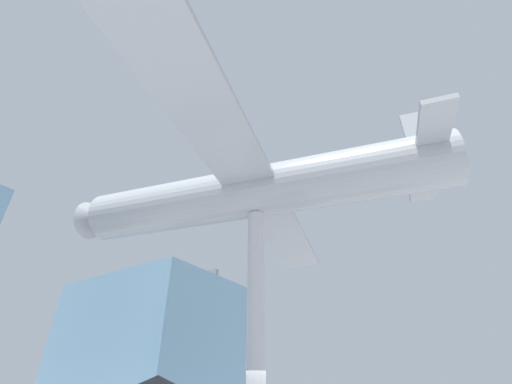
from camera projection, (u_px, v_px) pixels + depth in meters
glass_pavilion_right at (154, 351)px, 25.85m from camera, size 9.98×12.14×10.20m
support_pylon_central at (256, 322)px, 11.17m from camera, size 0.61×0.61×7.86m
suspended_airplane at (252, 192)px, 13.78m from camera, size 18.57×15.85×3.32m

